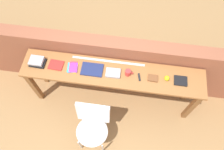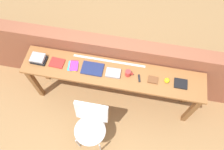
{
  "view_description": "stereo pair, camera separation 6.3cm",
  "coord_description": "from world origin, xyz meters",
  "views": [
    {
      "loc": [
        0.19,
        -1.1,
        3.46
      ],
      "look_at": [
        0.0,
        0.25,
        0.9
      ],
      "focal_mm": 35.0,
      "sensor_mm": 36.0,
      "label": 1
    },
    {
      "loc": [
        0.25,
        -1.09,
        3.46
      ],
      "look_at": [
        0.0,
        0.25,
        0.9
      ],
      "focal_mm": 35.0,
      "sensor_mm": 36.0,
      "label": 2
    }
  ],
  "objects": [
    {
      "name": "sports_ball_small",
      "position": [
        0.72,
        0.3,
        0.91
      ],
      "size": [
        0.07,
        0.07,
        0.07
      ],
      "primitive_type": "sphere",
      "color": "yellow",
      "rests_on": "sideboard"
    },
    {
      "name": "book_repair_rightmost",
      "position": [
        0.91,
        0.29,
        0.89
      ],
      "size": [
        0.17,
        0.14,
        0.02
      ],
      "primitive_type": "cube",
      "rotation": [
        0.0,
        0.0,
        -0.0
      ],
      "color": "black",
      "rests_on": "sideboard"
    },
    {
      "name": "book_grey_hardcover",
      "position": [
        0.01,
        0.28,
        0.9
      ],
      "size": [
        0.2,
        0.15,
        0.03
      ],
      "primitive_type": "cube",
      "rotation": [
        0.0,
        0.0,
        0.02
      ],
      "color": "#9E9EA3",
      "rests_on": "sideboard"
    },
    {
      "name": "chair_white_moulded",
      "position": [
        -0.18,
        -0.36,
        0.53
      ],
      "size": [
        0.44,
        0.45,
        0.89
      ],
      "color": "white",
      "rests_on": "ground"
    },
    {
      "name": "pamphlet_pile_colourful",
      "position": [
        -0.55,
        0.3,
        0.89
      ],
      "size": [
        0.16,
        0.19,
        0.01
      ],
      "color": "green",
      "rests_on": "sideboard"
    },
    {
      "name": "sideboard",
      "position": [
        0.0,
        0.3,
        0.74
      ],
      "size": [
        2.5,
        0.44,
        0.88
      ],
      "color": "#996033",
      "rests_on": "ground"
    },
    {
      "name": "book_stack_leftmost",
      "position": [
        -1.04,
        0.3,
        0.92
      ],
      "size": [
        0.21,
        0.16,
        0.08
      ],
      "color": "black",
      "rests_on": "sideboard"
    },
    {
      "name": "ruler_metal_back_edge",
      "position": [
        -0.08,
        0.47,
        0.88
      ],
      "size": [
        1.01,
        0.03,
        0.0
      ],
      "primitive_type": "cube",
      "color": "silver",
      "rests_on": "sideboard"
    },
    {
      "name": "brick_wall_back",
      "position": [
        0.0,
        0.64,
        0.55
      ],
      "size": [
        6.0,
        0.2,
        1.1
      ],
      "primitive_type": "cube",
      "color": "#935138",
      "rests_on": "ground"
    },
    {
      "name": "mug",
      "position": [
        0.21,
        0.3,
        0.92
      ],
      "size": [
        0.11,
        0.08,
        0.09
      ],
      "color": "red",
      "rests_on": "sideboard"
    },
    {
      "name": "book_open_centre",
      "position": [
        -0.28,
        0.3,
        0.89
      ],
      "size": [
        0.29,
        0.2,
        0.02
      ],
      "primitive_type": "cube",
      "rotation": [
        0.0,
        0.0,
        0.0
      ],
      "color": "navy",
      "rests_on": "sideboard"
    },
    {
      "name": "leather_journal_brown",
      "position": [
        0.54,
        0.28,
        0.89
      ],
      "size": [
        0.13,
        0.1,
        0.02
      ],
      "primitive_type": "cube",
      "rotation": [
        0.0,
        0.0,
        -0.03
      ],
      "color": "brown",
      "rests_on": "sideboard"
    },
    {
      "name": "magazine_cycling",
      "position": [
        -0.78,
        0.3,
        0.89
      ],
      "size": [
        0.2,
        0.16,
        0.02
      ],
      "primitive_type": "cube",
      "rotation": [
        0.0,
        0.0,
        -0.05
      ],
      "color": "red",
      "rests_on": "sideboard"
    },
    {
      "name": "ground_plane",
      "position": [
        0.0,
        0.0,
        0.0
      ],
      "size": [
        40.0,
        40.0,
        0.0
      ],
      "primitive_type": "plane",
      "color": "#9E7547"
    },
    {
      "name": "multitool_folded",
      "position": [
        0.36,
        0.27,
        0.89
      ],
      "size": [
        0.05,
        0.11,
        0.02
      ],
      "primitive_type": "cube",
      "rotation": [
        0.0,
        0.0,
        0.22
      ],
      "color": "black",
      "rests_on": "sideboard"
    }
  ]
}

